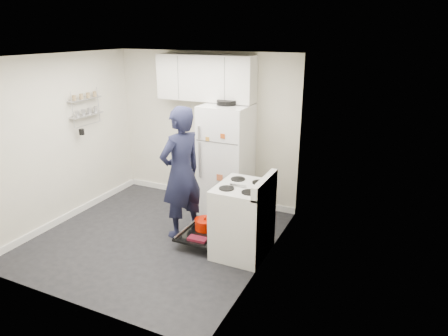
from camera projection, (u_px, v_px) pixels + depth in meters
The scene contains 7 objects.
room at pixel (150, 156), 5.34m from camera, with size 3.21×3.21×2.51m.
electric_range at pixel (242, 220), 5.18m from camera, with size 0.66×0.76×1.10m.
open_oven_door at pixel (203, 229), 5.54m from camera, with size 0.55×0.71×0.22m.
refrigerator at pixel (226, 160), 6.27m from camera, with size 0.72×0.74×1.81m.
upper_cabinets at pixel (206, 78), 6.20m from camera, with size 1.60×0.33×0.70m, color silver.
wall_shelf_rack at pixel (85, 107), 6.18m from camera, with size 0.14×0.60×0.61m.
person at pixel (181, 173), 5.51m from camera, with size 0.68×0.45×1.87m, color #171A34.
Camera 1 is at (3.02, -4.19, 2.80)m, focal length 32.00 mm.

